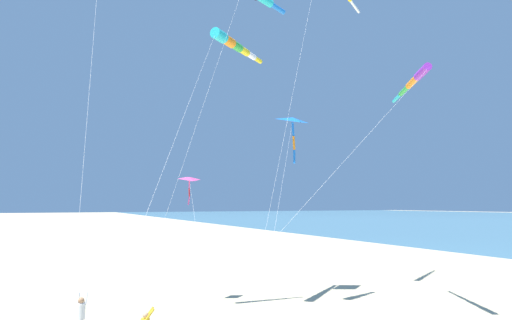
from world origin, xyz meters
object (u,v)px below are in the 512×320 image
at_px(person_child_green_jacket, 81,314).
at_px(kite_delta_rainbow_low_near, 190,180).
at_px(kite_windsock_long_streamer_left, 413,81).
at_px(kite_delta_magenta_far_left, 293,121).
at_px(kite_windsock_green_low_center, 233,45).

xyz_separation_m(person_child_green_jacket, kite_delta_rainbow_low_near, (5.85, 4.06, 5.96)).
bearing_deg(kite_delta_rainbow_low_near, kite_windsock_long_streamer_left, -41.81).
bearing_deg(kite_delta_magenta_far_left, kite_windsock_long_streamer_left, -69.05).
xyz_separation_m(person_child_green_jacket, kite_delta_magenta_far_left, (12.23, 3.16, 9.77)).
bearing_deg(kite_delta_rainbow_low_near, person_child_green_jacket, -145.22).
bearing_deg(kite_windsock_long_streamer_left, person_child_green_jacket, 164.57).
distance_m(kite_delta_magenta_far_left, kite_windsock_long_streamer_left, 7.89).
relative_size(kite_delta_magenta_far_left, kite_windsock_green_low_center, 0.77).
height_order(kite_delta_magenta_far_left, kite_windsock_long_streamer_left, kite_windsock_long_streamer_left).
relative_size(kite_delta_magenta_far_left, kite_delta_rainbow_low_near, 1.08).
bearing_deg(kite_delta_magenta_far_left, kite_windsock_green_low_center, -162.12).
bearing_deg(person_child_green_jacket, kite_windsock_long_streamer_left, -15.43).
bearing_deg(person_child_green_jacket, kite_delta_magenta_far_left, 14.48).
height_order(kite_windsock_green_low_center, kite_windsock_long_streamer_left, kite_windsock_green_low_center).
relative_size(kite_windsock_green_low_center, kite_windsock_long_streamer_left, 0.97).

